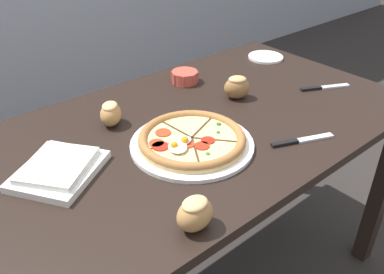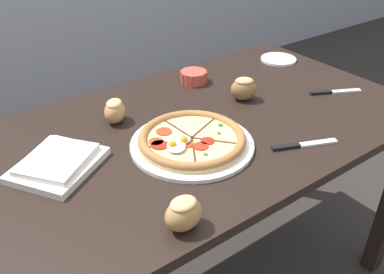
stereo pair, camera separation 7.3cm
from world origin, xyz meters
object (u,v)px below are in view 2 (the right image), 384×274
Objects in this scene: napkin_folded at (58,163)px; side_saucer at (278,59)px; dining_table at (189,154)px; bread_piece_mid at (115,111)px; bread_piece_near at (184,213)px; bread_piece_far at (244,88)px; knife_spare at (304,145)px; ramekin_bowl at (194,76)px; knife_main at (335,92)px; pizza at (192,140)px.

napkin_folded is 1.92× the size of side_saucer.
dining_table is 0.27m from bread_piece_mid.
bread_piece_near is at bearing -147.32° from side_saucer.
dining_table is 0.30m from bread_piece_far.
bread_piece_near is 0.65m from bread_piece_far.
side_saucer is (0.90, 0.58, -0.04)m from bread_piece_near.
side_saucer is at bearing 72.37° from knife_spare.
knife_spare is at bearing -130.14° from side_saucer.
bread_piece_far is 0.75× the size of side_saucer.
napkin_folded is 1.06m from side_saucer.
side_saucer is at bearing 19.87° from dining_table.
bread_piece_far is at bearing 102.06° from knife_spare.
napkin_folded is 0.68m from knife_spare.
knife_spare is (0.37, -0.44, -0.04)m from bread_piece_mid.
napkin_folded is 0.27m from bread_piece_mid.
bread_piece_near is 0.78× the size of bread_piece_far.
ramekin_bowl is 1.01× the size of bread_piece_mid.
knife_main is (0.97, -0.14, -0.01)m from napkin_folded.
dining_table is at bearing -43.33° from bread_piece_mid.
knife_spare is 1.28× the size of side_saucer.
bread_piece_mid reaches higher than napkin_folded.
ramekin_bowl reaches higher than knife_main.
dining_table is 13.54× the size of bread_piece_far.
ramekin_bowl is 0.43m from side_saucer.
knife_spare is (0.20, -0.28, 0.11)m from dining_table.
dining_table is 8.46× the size of knife_main.
dining_table is 14.43× the size of ramekin_bowl.
pizza is 0.44m from ramekin_bowl.
dining_table is 0.42m from napkin_folded.
knife_spare is at bearing -90.66° from ramekin_bowl.
pizza reaches higher than side_saucer.
bread_piece_far is at bearing -153.20° from side_saucer.
ramekin_bowl is at bearing 52.20° from bread_piece_near.
ramekin_bowl is (0.21, 0.26, 0.13)m from dining_table.
side_saucer is at bearing 25.02° from pizza.
dining_table is at bearing -3.77° from napkin_folded.
dining_table is 0.68m from side_saucer.
napkin_folded is (-0.41, 0.03, 0.12)m from dining_table.
ramekin_bowl is at bearing 111.86° from knife_spare.
knife_spare is (0.47, 0.06, -0.04)m from bread_piece_near.
knife_main is (0.62, -0.02, -0.02)m from pizza.
pizza is at bearing 50.92° from bread_piece_near.
bread_piece_mid is 0.70× the size of side_saucer.
bread_piece_far reaches higher than pizza.
bread_piece_near is at bearing -143.56° from bread_piece_far.
ramekin_bowl is 0.55× the size of knife_spare.
bread_piece_mid is 0.78m from knife_main.
pizza is 0.35m from bread_piece_far.
bread_piece_far is at bearing 36.44° from bread_piece_near.
dining_table is 10.22× the size of side_saucer.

